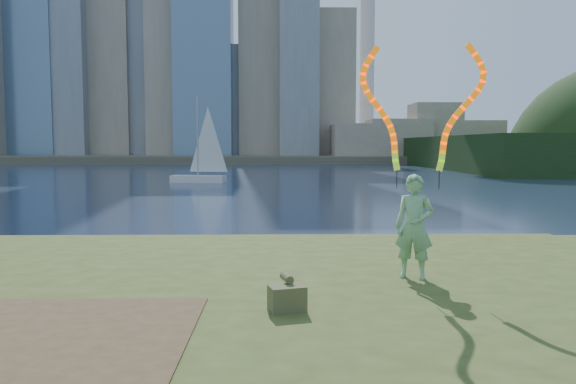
{
  "coord_description": "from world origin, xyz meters",
  "views": [
    {
      "loc": [
        0.38,
        -9.42,
        2.96
      ],
      "look_at": [
        0.58,
        1.0,
        2.08
      ],
      "focal_mm": 35.0,
      "sensor_mm": 36.0,
      "label": 1
    }
  ],
  "objects": [
    {
      "name": "ground",
      "position": [
        0.0,
        0.0,
        0.0
      ],
      "size": [
        320.0,
        320.0,
        0.0
      ],
      "primitive_type": "plane",
      "color": "#1B2944",
      "rests_on": "ground"
    },
    {
      "name": "far_shore",
      "position": [
        0.0,
        95.0,
        0.6
      ],
      "size": [
        320.0,
        40.0,
        1.2
      ],
      "primitive_type": "cube",
      "color": "#4A4536",
      "rests_on": "ground"
    },
    {
      "name": "canvas_bag",
      "position": [
        0.5,
        -2.24,
        0.98
      ],
      "size": [
        0.53,
        0.59,
        0.44
      ],
      "rotation": [
        0.0,
        0.0,
        0.27
      ],
      "color": "#485127",
      "rests_on": "grassy_knoll"
    },
    {
      "name": "woman_with_ribbons",
      "position": [
        2.61,
        -0.47,
        2.2
      ],
      "size": [
        1.92,
        0.82,
        4.07
      ],
      "rotation": [
        0.0,
        0.0,
        -0.4
      ],
      "color": "#16701C",
      "rests_on": "grassy_knoll"
    },
    {
      "name": "dirt_patch",
      "position": [
        -2.2,
        -3.2,
        0.81
      ],
      "size": [
        3.2,
        3.0,
        0.02
      ],
      "primitive_type": "cube",
      "color": "#47331E",
      "rests_on": "grassy_knoll"
    },
    {
      "name": "sailboat",
      "position": [
        -5.66,
        34.87,
        1.18
      ],
      "size": [
        4.56,
        2.01,
        6.84
      ],
      "rotation": [
        0.0,
        0.0,
        -0.16
      ],
      "color": "silver",
      "rests_on": "ground"
    },
    {
      "name": "grassy_knoll",
      "position": [
        0.0,
        -2.3,
        0.34
      ],
      "size": [
        20.0,
        18.0,
        0.8
      ],
      "color": "#364518",
      "rests_on": "ground"
    }
  ]
}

